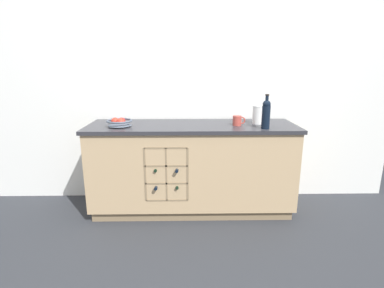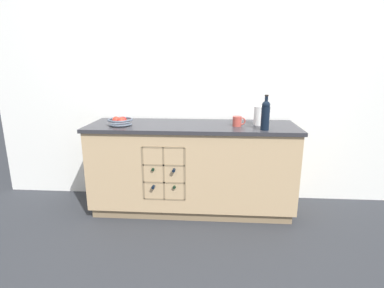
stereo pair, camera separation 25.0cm
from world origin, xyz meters
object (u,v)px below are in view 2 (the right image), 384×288
Objects in this scene: fruit_bowl at (120,121)px; white_pitcher at (259,115)px; standing_wine_bottle at (265,114)px; ceramic_mug at (237,121)px.

white_pitcher reaches higher than fruit_bowl.
standing_wine_bottle is (0.02, -0.23, 0.05)m from white_pitcher.
standing_wine_bottle is at bearing -34.00° from ceramic_mug.
fruit_bowl is 1.34m from white_pitcher.
fruit_bowl is 1.33× the size of white_pitcher.
white_pitcher is 1.48× the size of ceramic_mug.
white_pitcher is 0.24m from standing_wine_bottle.
fruit_bowl is 1.36m from standing_wine_bottle.
fruit_bowl is 1.97× the size of ceramic_mug.
standing_wine_bottle is (0.23, -0.16, 0.09)m from ceramic_mug.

